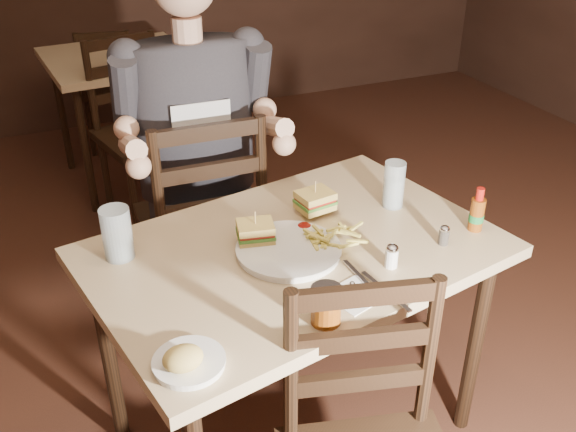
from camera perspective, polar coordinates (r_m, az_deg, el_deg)
name	(u,v)px	position (r m, az deg, el deg)	size (l,w,h in m)	color
room_shell	(390,53)	(1.49, 9.07, 14.11)	(7.00, 7.00, 7.00)	black
main_table	(295,270)	(1.94, 0.59, -4.85)	(1.31, 0.99, 0.77)	tan
bg_table	(121,71)	(3.91, -14.65, 12.38)	(0.86, 0.86, 0.77)	tan
chair_far	(201,223)	(2.57, -7.71, -0.59)	(0.46, 0.51, 1.00)	black
bg_chair_far	(110,88)	(4.51, -15.54, 10.94)	(0.38, 0.41, 0.82)	black
bg_chair_near	(146,136)	(3.46, -12.53, 6.93)	(0.45, 0.49, 0.97)	black
diner	(195,102)	(2.31, -8.26, 9.98)	(0.58, 0.46, 1.01)	#2B292E
dinner_plate	(289,251)	(1.86, 0.06, -3.16)	(0.30, 0.30, 0.02)	white
sandwich_left	(255,227)	(1.87, -2.92, -0.99)	(0.11, 0.09, 0.09)	#DFBF5D
sandwich_right	(315,195)	(2.04, 2.43, 1.85)	(0.11, 0.09, 0.10)	#DFBF5D
fries_pile	(336,236)	(1.89, 4.32, -1.77)	(0.24, 0.17, 0.04)	#F5E55F
ketchup_dollop	(304,225)	(1.96, 1.46, -0.84)	(0.04, 0.04, 0.01)	maroon
glass_left	(117,233)	(1.88, -14.96, -1.51)	(0.09, 0.09, 0.16)	silver
glass_right	(394,185)	(2.11, 9.40, 2.77)	(0.07, 0.07, 0.16)	silver
hot_sauce	(478,209)	(2.03, 16.50, 0.58)	(0.04, 0.04, 0.14)	brown
salt_shaker	(392,257)	(1.82, 9.19, -3.58)	(0.04, 0.04, 0.07)	white
pepper_shaker	(444,236)	(1.95, 13.69, -1.71)	(0.03, 0.03, 0.06)	#38332D
syrup_dispenser	(326,305)	(1.59, 3.41, -7.94)	(0.08, 0.08, 0.10)	brown
napkin	(355,295)	(1.71, 5.99, -6.99)	(0.13, 0.12, 0.00)	white
knife	(386,291)	(1.73, 8.68, -6.61)	(0.01, 0.20, 0.00)	silver
fork	(360,276)	(1.78, 6.39, -5.34)	(0.01, 0.17, 0.01)	silver
side_plate	(189,363)	(1.51, -8.77, -12.83)	(0.16, 0.16, 0.01)	white
bread_roll	(183,358)	(1.48, -9.33, -12.37)	(0.09, 0.08, 0.06)	tan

